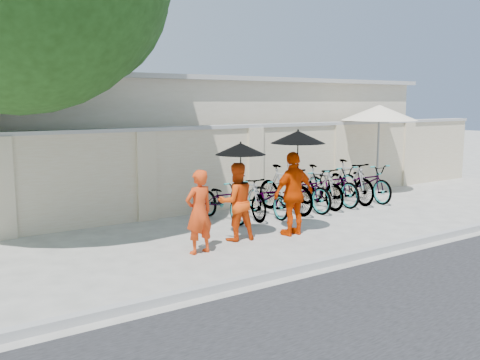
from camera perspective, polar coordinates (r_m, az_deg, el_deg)
ground at (r=10.20m, az=2.59°, el=-6.72°), size 80.00×80.00×0.00m
kerb at (r=8.93m, az=9.24°, el=-8.61°), size 40.00×0.16×0.12m
compound_wall at (r=13.15m, az=-2.30°, el=1.14°), size 20.00×0.30×2.00m
building_behind at (r=16.87m, az=-6.32°, el=4.74°), size 14.00×6.00×3.20m
monk_left at (r=9.37m, az=-4.40°, el=-3.41°), size 0.58×0.41×1.49m
monk_center at (r=10.24m, az=-0.42°, el=-2.32°), size 0.82×0.69×1.51m
parasol_center at (r=10.06m, az=0.07°, el=3.34°), size 0.96×0.96×1.03m
monk_right at (r=10.67m, az=5.75°, el=-1.46°), size 1.00×0.45×1.68m
parasol_right at (r=10.49m, az=6.20°, el=4.58°), size 1.07×1.07×1.14m
patio_umbrella at (r=15.80m, az=14.63°, el=6.86°), size 2.69×2.69×2.56m
bike_0 at (r=11.97m, az=-1.76°, el=-2.15°), size 0.68×1.80×0.94m
bike_1 at (r=12.16m, az=0.78°, el=-1.82°), size 0.64×1.71×1.00m
bike_2 at (r=12.47m, az=2.97°, el=-1.83°), size 0.71×1.74×0.89m
bike_3 at (r=12.83m, az=4.82°, el=-1.00°), size 0.64×1.93×1.14m
bike_4 at (r=13.18m, az=6.76°, el=-1.04°), size 0.74×1.97×1.02m
bike_5 at (r=13.55m, az=8.52°, el=-0.72°), size 0.60×1.81×1.07m
bike_6 at (r=14.03m, az=9.82°, el=-0.50°), size 0.75×2.00×1.04m
bike_7 at (r=14.36m, az=11.65°, el=-0.17°), size 0.74×1.93×1.13m
bike_8 at (r=14.74m, az=13.24°, el=-0.23°), size 0.81×1.97×1.01m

